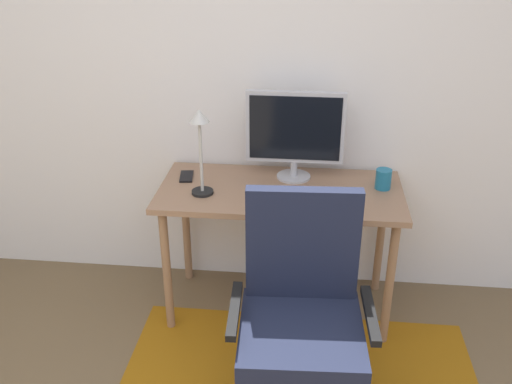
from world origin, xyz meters
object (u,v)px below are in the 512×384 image
(coffee_cup, at_px, (383,179))
(office_chair, at_px, (300,333))
(desk_lamp, at_px, (200,138))
(computer_mouse, at_px, (355,208))
(desk, at_px, (280,205))
(keyboard, at_px, (292,204))
(cell_phone, at_px, (187,176))
(monitor, at_px, (295,130))

(coffee_cup, distance_m, office_chair, 0.96)
(desk_lamp, bearing_deg, computer_mouse, -8.70)
(desk, xyz_separation_m, office_chair, (0.14, -0.73, -0.23))
(keyboard, relative_size, desk_lamp, 0.98)
(computer_mouse, height_order, coffee_cup, coffee_cup)
(desk, bearing_deg, coffee_cup, 7.14)
(desk, distance_m, cell_phone, 0.53)
(desk, relative_size, desk_lamp, 2.85)
(computer_mouse, relative_size, coffee_cup, 1.00)
(monitor, distance_m, office_chair, 1.06)
(computer_mouse, bearing_deg, desk, 150.96)
(coffee_cup, bearing_deg, monitor, 169.49)
(monitor, bearing_deg, cell_phone, -174.45)
(desk, distance_m, monitor, 0.39)
(computer_mouse, bearing_deg, cell_phone, 161.17)
(monitor, relative_size, keyboard, 1.18)
(office_chair, bearing_deg, monitor, 92.05)
(monitor, bearing_deg, office_chair, -85.01)
(desk, relative_size, coffee_cup, 12.04)
(monitor, relative_size, computer_mouse, 4.88)
(office_chair, bearing_deg, desk, 97.70)
(monitor, distance_m, computer_mouse, 0.53)
(coffee_cup, xyz_separation_m, office_chair, (-0.38, -0.80, -0.37))
(keyboard, xyz_separation_m, computer_mouse, (0.30, -0.03, 0.01))
(monitor, relative_size, coffee_cup, 4.90)
(monitor, relative_size, desk_lamp, 1.16)
(keyboard, bearing_deg, office_chair, -82.96)
(office_chair, bearing_deg, keyboard, 94.10)
(desk_lamp, bearing_deg, coffee_cup, 9.59)
(keyboard, distance_m, cell_phone, 0.64)
(desk, bearing_deg, office_chair, -79.36)
(keyboard, bearing_deg, cell_phone, 154.69)
(desk, height_order, office_chair, office_chair)
(monitor, distance_m, desk_lamp, 0.51)
(keyboard, distance_m, office_chair, 0.64)
(desk, distance_m, desk_lamp, 0.56)
(desk, relative_size, keyboard, 2.90)
(monitor, bearing_deg, desk_lamp, -151.94)
(desk, xyz_separation_m, cell_phone, (-0.51, 0.10, 0.09))
(office_chair, bearing_deg, desk_lamp, 126.35)
(keyboard, height_order, desk_lamp, desk_lamp)
(desk, xyz_separation_m, coffee_cup, (0.52, 0.07, 0.14))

